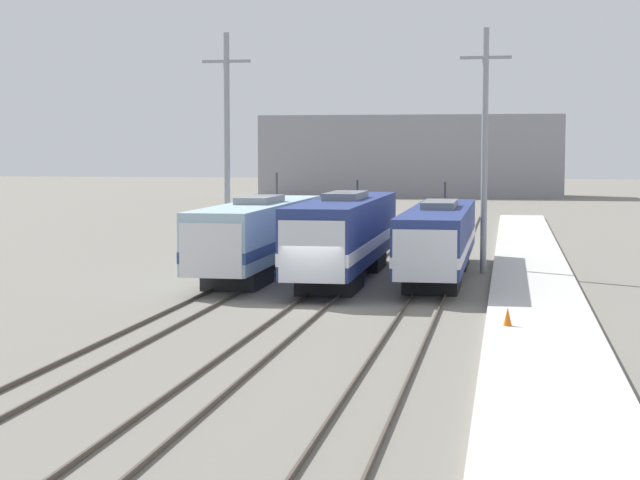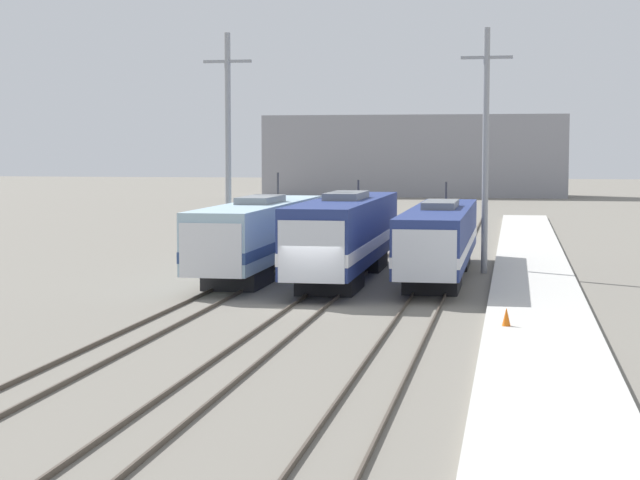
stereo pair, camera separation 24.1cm
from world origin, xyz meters
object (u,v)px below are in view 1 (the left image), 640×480
at_px(locomotive_center, 344,235).
at_px(traffic_cone, 508,317).
at_px(catenary_tower_right, 485,147).
at_px(locomotive_far_right, 439,239).
at_px(catenary_tower_left, 227,147).
at_px(locomotive_far_left, 258,235).

distance_m(locomotive_center, traffic_cone, 16.43).
bearing_deg(catenary_tower_right, locomotive_center, -147.21).
height_order(locomotive_center, locomotive_far_right, locomotive_center).
bearing_deg(catenary_tower_left, locomotive_far_left, -54.63).
xyz_separation_m(locomotive_far_right, catenary_tower_right, (2.14, 2.92, 4.59)).
distance_m(locomotive_far_left, catenary_tower_right, 12.70).
relative_size(catenary_tower_left, traffic_cone, 19.58).
height_order(locomotive_far_left, catenary_tower_right, catenary_tower_right).
bearing_deg(locomotive_center, catenary_tower_right, 32.79).
relative_size(catenary_tower_right, traffic_cone, 19.58).
relative_size(locomotive_far_left, catenary_tower_right, 1.46).
distance_m(locomotive_far_left, locomotive_far_right, 9.21).
xyz_separation_m(locomotive_center, traffic_cone, (8.03, -14.24, -1.65)).
xyz_separation_m(locomotive_far_left, catenary_tower_right, (11.33, 3.57, 4.50)).
height_order(locomotive_far_right, catenary_tower_left, catenary_tower_left).
distance_m(locomotive_far_right, traffic_cone, 16.09).
bearing_deg(catenary_tower_right, traffic_cone, -86.00).
height_order(locomotive_center, catenary_tower_left, catenary_tower_left).
bearing_deg(traffic_cone, catenary_tower_left, 129.22).
relative_size(catenary_tower_left, catenary_tower_right, 1.00).
distance_m(locomotive_far_right, catenary_tower_left, 12.93).
distance_m(catenary_tower_left, traffic_cone, 24.72).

